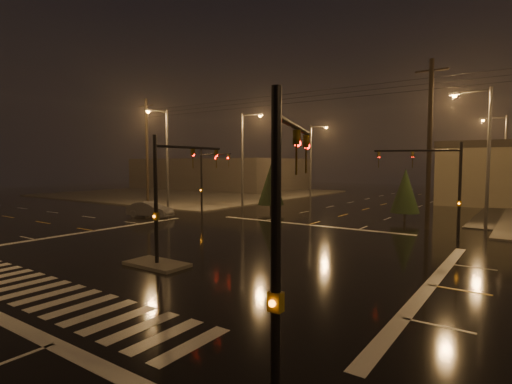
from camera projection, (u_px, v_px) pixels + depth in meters
The scene contains 20 objects.
ground at pixel (214, 250), 21.67m from camera, with size 140.00×140.00×0.00m, color black.
sidewalk_nw at pixel (194, 193), 63.32m from camera, with size 36.00×36.00×0.12m, color #4A4742.
median_island at pixel (157, 264), 18.39m from camera, with size 3.00×1.60×0.15m, color #4A4742.
crosswalk at pixel (49, 295), 14.30m from camera, with size 15.00×2.60×0.01m, color beige.
stop_bar_far at pixel (308, 225), 30.68m from camera, with size 16.00×0.50×0.01m, color beige.
commercial_block at pixel (219, 174), 75.80m from camera, with size 30.00×18.00×5.60m, color #3E3837.
signal_mast_median at pixel (171, 184), 18.89m from camera, with size 0.25×4.59×6.00m.
signal_mast_ne at pixel (441, 179), 24.30m from camera, with size 4.84×1.86×6.00m.
signal_mast_nw at pixel (207, 174), 35.11m from camera, with size 4.84×1.86×6.00m.
signal_mast_se at pixel (285, 215), 7.60m from camera, with size 1.55×3.87×6.00m.
streetlight_1 at pixel (245, 153), 42.37m from camera, with size 2.77×0.32×10.00m.
streetlight_2 at pixel (313, 156), 55.48m from camera, with size 2.77×0.32×10.00m.
streetlight_3 at pixel (484, 148), 28.01m from camera, with size 2.77×0.32×10.00m.
streetlight_4 at pixel (502, 154), 44.40m from camera, with size 2.77×0.32×10.00m.
streetlight_5 at pixel (165, 153), 39.53m from camera, with size 0.32×2.77×10.00m.
utility_pole_0 at pixel (147, 151), 45.22m from camera, with size 2.20×0.32×12.00m.
utility_pole_1 at pixel (429, 143), 28.16m from camera, with size 2.20×0.32×12.00m.
conifer_3 at pixel (271, 184), 38.83m from camera, with size 2.55×2.55×4.68m.
conifer_4 at pixel (405, 191), 32.42m from camera, with size 2.30×2.30×4.29m.
car_crossing at pixel (150, 210), 34.94m from camera, with size 1.46×4.18×1.38m, color slate.
Camera 1 is at (14.09, -16.26, 4.69)m, focal length 28.00 mm.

